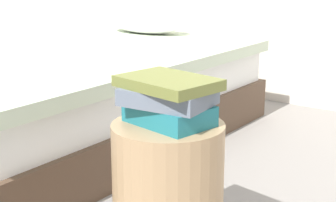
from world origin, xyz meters
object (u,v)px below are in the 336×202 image
side_table (168,195)px  book_olive (167,83)px  book_slate (168,97)px  bed (54,92)px  book_teal (169,114)px

side_table → book_olive: book_olive is taller
side_table → book_slate: bearing=-53.5°
bed → side_table: bearing=-27.6°
book_teal → book_olive: 0.09m
book_teal → book_olive: size_ratio=0.87×
side_table → book_teal: size_ratio=1.90×
side_table → book_slate: (0.00, -0.00, 0.30)m
side_table → book_olive: (-0.00, -0.00, 0.34)m
book_slate → side_table: bearing=121.6°
side_table → book_teal: book_teal is taller
book_olive → bed: bearing=161.4°
book_teal → book_slate: bearing=-57.2°
book_teal → book_olive: bearing=-92.2°
book_slate → bed: bearing=147.0°
book_teal → book_olive: (-0.00, -0.01, 0.09)m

